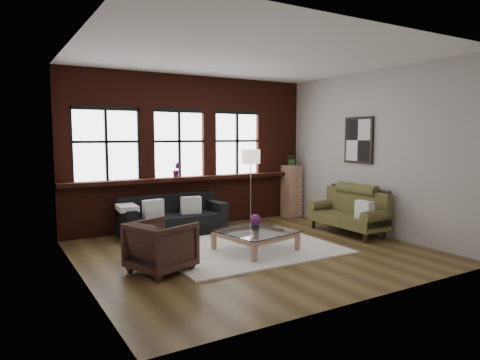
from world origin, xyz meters
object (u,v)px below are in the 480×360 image
vintage_settee (347,212)px  vase (255,226)px  armchair (161,246)px  drawer_chest (291,191)px  dark_sofa (173,215)px  coffee_table (255,241)px  floor_lamp (251,184)px

vintage_settee → vase: bearing=-175.4°
vintage_settee → armchair: vintage_settee is taller
vase → drawer_chest: bearing=42.4°
dark_sofa → drawer_chest: 3.18m
dark_sofa → coffee_table: dark_sofa is taller
floor_lamp → vintage_settee: bearing=-54.2°
coffee_table → drawer_chest: drawer_chest is taller
armchair → drawer_chest: 4.87m
coffee_table → floor_lamp: size_ratio=0.62×
coffee_table → drawer_chest: bearing=42.4°
vintage_settee → armchair: bearing=-174.4°
dark_sofa → armchair: bearing=-115.8°
dark_sofa → armchair: 2.38m
vintage_settee → floor_lamp: bearing=125.8°
drawer_chest → coffee_table: bearing=-137.6°
floor_lamp → coffee_table: bearing=-119.9°
vase → armchair: bearing=-173.1°
armchair → coffee_table: armchair is taller
dark_sofa → vase: (0.69, -1.94, 0.06)m
vintage_settee → coffee_table: bearing=-175.4°
vintage_settee → drawer_chest: (0.19, 2.06, 0.17)m
drawer_chest → vase: bearing=-137.6°
armchair → coffee_table: (1.73, 0.21, -0.19)m
drawer_chest → dark_sofa: bearing=-174.4°
dark_sofa → drawer_chest: drawer_chest is taller
vase → floor_lamp: (1.07, 1.86, 0.46)m
dark_sofa → vase: dark_sofa is taller
armchair → drawer_chest: drawer_chest is taller
dark_sofa → coffee_table: bearing=-70.4°
coffee_table → vase: 0.26m
vintage_settee → coffee_table: (-2.28, -0.18, -0.27)m
dark_sofa → vase: 2.06m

